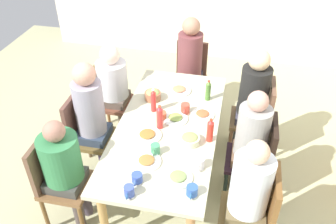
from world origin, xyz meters
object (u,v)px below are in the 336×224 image
cup_6 (155,149)px  plate_0 (147,135)px  person_5 (248,192)px  bowl_1 (190,139)px  chair_2 (57,178)px  chair_3 (108,97)px  person_2 (64,165)px  cup_2 (129,191)px  cup_0 (137,178)px  bottle_1 (153,101)px  chair_5 (256,211)px  bowl_0 (153,95)px  cup_4 (185,109)px  bottle_0 (208,91)px  person_4 (190,60)px  plate_1 (179,90)px  chair_4 (190,74)px  plate_2 (147,161)px  person_1 (250,138)px  chair_6 (86,132)px  cup_5 (199,163)px  cup_1 (161,116)px  plate_5 (202,114)px  cup_3 (192,191)px  plate_3 (178,177)px  bottle_3 (160,117)px  chair_0 (258,116)px  person_3 (114,83)px  plate_4 (175,118)px  person_0 (252,95)px  dining_table (168,132)px

cup_6 → plate_0: bearing=-148.5°
person_5 → bowl_1: size_ratio=7.05×
chair_2 → chair_3: bearing=180.0°
person_2 → cup_2: size_ratio=10.06×
bowl_1 → cup_0: (0.52, -0.32, -0.00)m
cup_0 → bottle_1: bottle_1 is taller
chair_5 → cup_2: chair_5 is taller
bowl_0 → cup_4: size_ratio=1.36×
chair_5 → bottle_0: (-1.11, -0.53, 0.33)m
person_4 → plate_1: (0.65, -0.01, -0.01)m
bowl_0 → chair_4: bearing=165.9°
plate_2 → cup_0: 0.21m
chair_5 → plate_1: 1.49m
person_1 → chair_6: (0.00, -1.57, -0.20)m
cup_0 → cup_5: cup_5 is taller
plate_0 → cup_5: bearing=60.2°
chair_6 → chair_5: bearing=69.3°
cup_1 → bottle_0: bearing=137.1°
chair_4 → plate_0: size_ratio=3.59×
person_1 → person_2: (0.63, -1.48, -0.02)m
bowl_1 → bottle_0: bottle_0 is taller
plate_5 → cup_5: cup_5 is taller
person_1 → cup_3: person_1 is taller
plate_0 → plate_3: same height
bottle_3 → plate_2: bearing=-0.5°
person_1 → person_5: bearing=0.1°
person_5 → cup_0: size_ratio=10.13×
chair_0 → person_3: 1.58m
bowl_1 → cup_6: size_ratio=1.53×
chair_0 → bowl_1: (0.82, -0.60, 0.26)m
plate_4 → cup_1: 0.13m
plate_5 → bottle_1: (0.02, -0.47, 0.10)m
plate_4 → chair_0: bearing=123.9°
cup_5 → plate_3: bearing=-42.1°
plate_4 → chair_5: bearing=47.1°
chair_4 → cup_4: bearing=6.2°
chair_5 → bowl_1: bearing=-125.6°
bowl_0 → cup_2: bowl_0 is taller
chair_3 → cup_4: 1.07m
chair_4 → chair_6: same height
bowl_1 → bottle_0: 0.69m
person_1 → cup_2: (0.85, -0.85, 0.07)m
cup_6 → bottle_3: size_ratio=0.47×
person_5 → plate_4: size_ratio=5.15×
person_0 → chair_3: (0.00, -1.57, -0.24)m
plate_4 → person_3: bearing=-123.7°
person_1 → chair_3: person_1 is taller
chair_5 → person_5: 0.22m
dining_table → person_5: size_ratio=1.56×
cup_3 → bottle_3: size_ratio=0.50×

